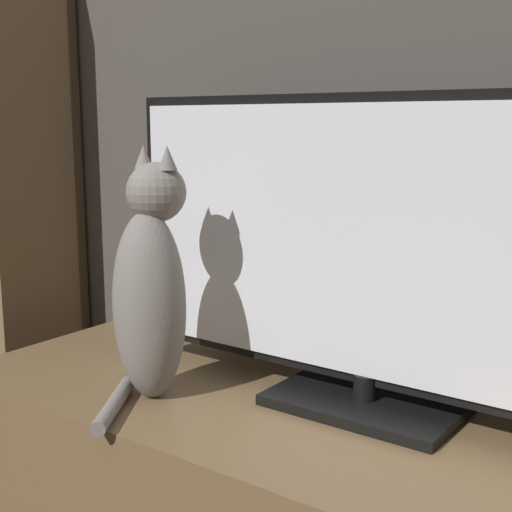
# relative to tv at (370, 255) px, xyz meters

# --- Properties ---
(tv) EXTENTS (1.08, 0.21, 0.57)m
(tv) POSITION_rel_tv_xyz_m (0.00, 0.00, 0.00)
(tv) COLOR black
(tv) RESTS_ON tv_stand
(cat) EXTENTS (0.15, 0.28, 0.48)m
(cat) POSITION_rel_tv_xyz_m (-0.36, -0.19, -0.08)
(cat) COLOR gray
(cat) RESTS_ON tv_stand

